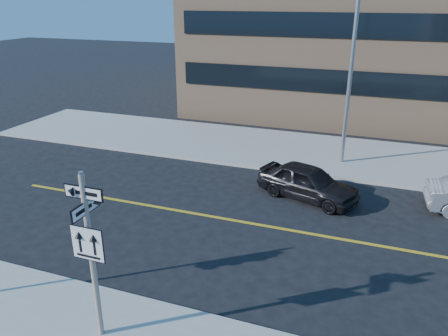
% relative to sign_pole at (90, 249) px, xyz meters
% --- Properties ---
extents(ground, '(120.00, 120.00, 0.00)m').
position_rel_sign_pole_xyz_m(ground, '(0.00, 2.51, -2.44)').
color(ground, black).
rests_on(ground, ground).
extents(sign_pole, '(0.92, 0.92, 4.06)m').
position_rel_sign_pole_xyz_m(sign_pole, '(0.00, 0.00, 0.00)').
color(sign_pole, silver).
rests_on(sign_pole, near_sidewalk).
extents(parked_car_a, '(2.81, 4.31, 1.36)m').
position_rel_sign_pole_xyz_m(parked_car_a, '(3.13, 9.27, -1.75)').
color(parked_car_a, black).
rests_on(parked_car_a, ground).
extents(streetlight_a, '(0.55, 2.25, 8.00)m').
position_rel_sign_pole_xyz_m(streetlight_a, '(4.00, 13.27, 2.32)').
color(streetlight_a, gray).
rests_on(streetlight_a, far_sidewalk).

